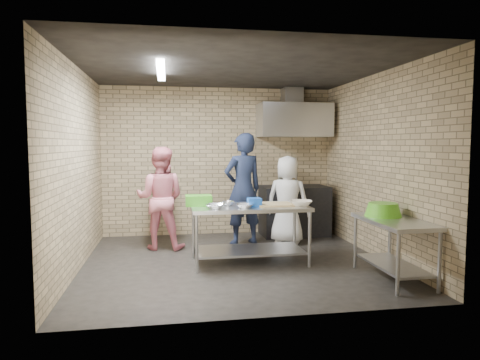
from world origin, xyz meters
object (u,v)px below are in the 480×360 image
Objects in this scene: stove at (294,211)px; man_navy at (243,189)px; prep_table at (249,234)px; woman_white at (288,200)px; side_counter at (394,249)px; green_crate at (199,200)px; green_basin at (383,209)px; bottle_red at (294,125)px; woman_pink at (160,198)px; blue_tub at (254,202)px; bottle_green at (314,126)px.

man_navy is at bearing -152.34° from stove.
prep_table is 1.42m from woman_white.
prep_table is 1.28m from man_navy.
side_counter is at bearing 107.38° from man_navy.
green_basin is at bearing -21.51° from green_crate.
bottle_red is 2.89m from woman_pink.
man_navy is at bearing 124.26° from side_counter.
bottle_red is at bearing 97.62° from side_counter.
stove reaches higher than side_counter.
blue_tub is at bearing -119.46° from bottle_red.
green_crate reaches higher than side_counter.
woman_pink reaches higher than prep_table.
side_counter is at bearing -85.43° from green_basin.
bottle_green is at bearing 52.79° from blue_tub.
man_navy reaches higher than woman_pink.
bottle_red reaches higher than woman_white.
prep_table is 0.48m from blue_tub.
woman_white is at bearing -166.67° from woman_pink.
side_counter is 8.00× the size of bottle_green.
stove is 2.49m from green_crate.
woman_white is at bearing 51.60° from prep_table.
stove is at bearing 40.62° from green_crate.
side_counter is at bearing -30.86° from blue_tub.
bottle_green reaches higher than side_counter.
bottle_green is (0.02, 2.74, 1.18)m from green_basin.
side_counter is 2.72m from man_navy.
side_counter is at bearing 156.37° from woman_pink.
bottle_red reaches higher than bottle_green.
woman_pink is at bearing 147.12° from green_basin.
stove is at bearing -169.22° from man_navy.
bottle_red reaches higher than woman_pink.
green_basin is at bearing 159.60° from woman_pink.
woman_white reaches higher than green_crate.
blue_tub is 1.73m from woman_pink.
green_basin is at bearing -23.90° from blue_tub.
bottle_green is 2.01m from man_navy.
blue_tub is 1.20× the size of bottle_green.
man_navy is (-1.50, 2.20, 0.55)m from side_counter.
prep_table is at bearing 152.31° from woman_pink.
green_basin is 0.28× the size of woman_pink.
bottle_red reaches higher than stove.
stove is 2.61× the size of green_basin.
woman_pink is at bearing 120.28° from green_crate.
prep_table is 1.35× the size of stove.
side_counter is 6.65× the size of blue_tub.
man_navy reaches higher than side_counter.
green_basin is 2.98m from bottle_green.
blue_tub is 0.39× the size of green_basin.
green_crate is at bearing -139.38° from stove.
woman_pink reaches higher than stove.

